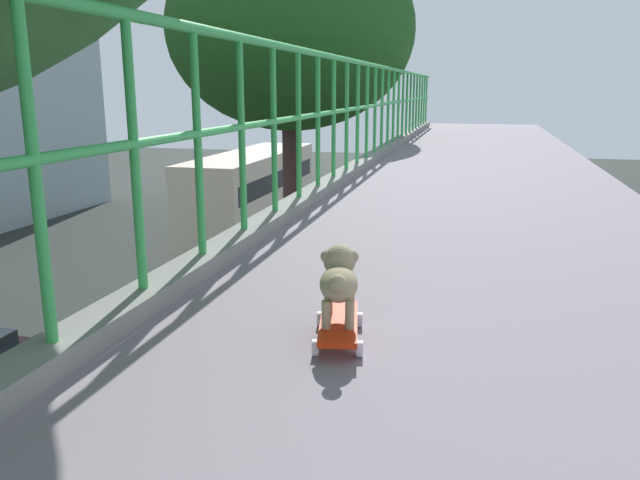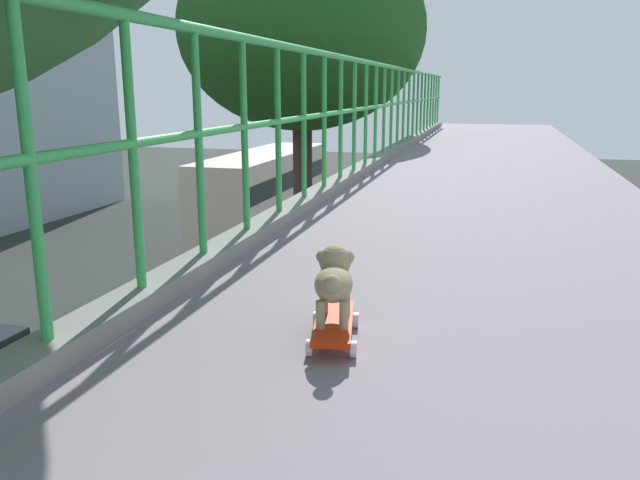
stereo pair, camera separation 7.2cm
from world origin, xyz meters
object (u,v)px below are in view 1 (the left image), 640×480
object	(u,v)px
city_bus	(252,189)
small_dog	(339,277)
car_yellow_cab_fifth	(229,336)
toy_skateboard	(339,325)

from	to	relation	value
city_bus	small_dog	distance (m)	23.86
car_yellow_cab_fifth	toy_skateboard	bearing A→B (deg)	-64.83
city_bus	small_dog	xyz separation A→B (m)	(8.50, -22.04, 3.34)
city_bus	small_dog	world-z (taller)	small_dog
toy_skateboard	city_bus	bearing A→B (deg)	111.10
small_dog	car_yellow_cab_fifth	bearing A→B (deg)	115.20
car_yellow_cab_fifth	city_bus	xyz separation A→B (m)	(-3.91, 12.27, 1.23)
toy_skateboard	small_dog	distance (m)	0.19
car_yellow_cab_fifth	small_dog	size ratio (longest dim) A/B	11.44
car_yellow_cab_fifth	toy_skateboard	world-z (taller)	toy_skateboard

